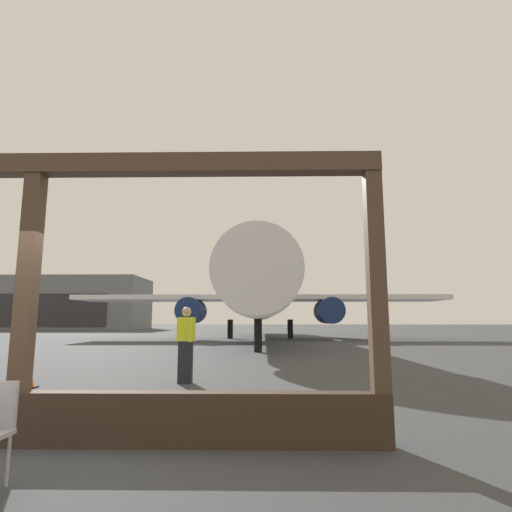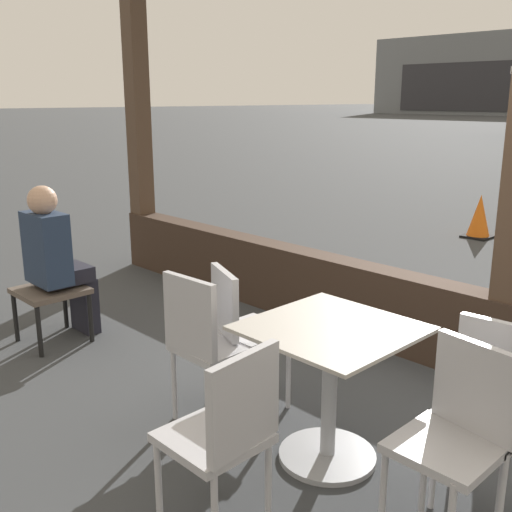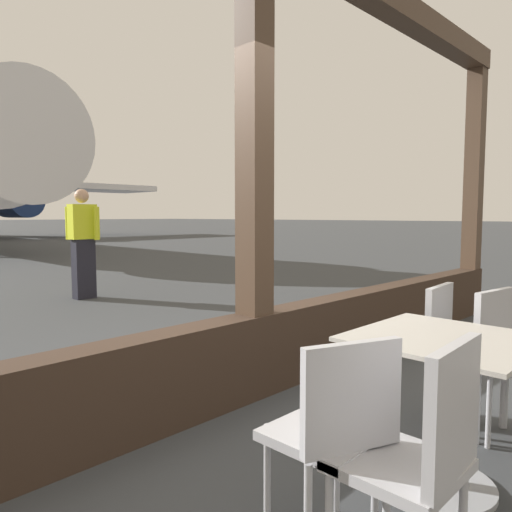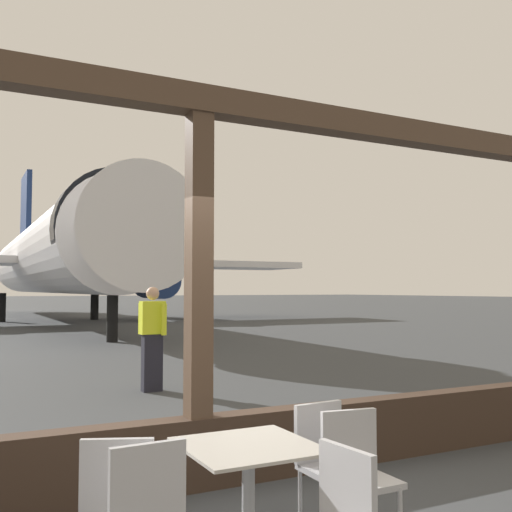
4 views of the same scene
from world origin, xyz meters
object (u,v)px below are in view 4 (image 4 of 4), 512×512
object	(u,v)px
cafe_chair_side_extra	(356,467)
ground_crew_worker	(152,337)
airplane	(54,256)
cafe_chair_window_left	(327,456)
dining_table	(248,497)
cafe_chair_window_right	(119,496)
cafe_chair_aisle_left	(141,512)

from	to	relation	value
cafe_chair_side_extra	ground_crew_worker	size ratio (longest dim) A/B	0.51
airplane	ground_crew_worker	distance (m)	22.73
cafe_chair_window_left	ground_crew_worker	world-z (taller)	ground_crew_worker
airplane	ground_crew_worker	size ratio (longest dim) A/B	19.46
airplane	cafe_chair_side_extra	bearing A→B (deg)	-94.23
ground_crew_worker	dining_table	bearing A→B (deg)	-101.80
cafe_chair_window_right	airplane	xyz separation A→B (m)	(3.66, 28.81, 2.90)
cafe_chair_side_extra	ground_crew_worker	world-z (taller)	ground_crew_worker
dining_table	cafe_chair_window_right	size ratio (longest dim) A/B	0.89
ground_crew_worker	cafe_chair_side_extra	bearing A→B (deg)	-95.12
dining_table	cafe_chair_window_left	xyz separation A→B (m)	(0.73, 0.24, 0.10)
cafe_chair_window_right	cafe_chair_aisle_left	size ratio (longest dim) A/B	0.96
dining_table	cafe_chair_window_right	xyz separation A→B (m)	(-0.77, 0.08, 0.10)
dining_table	cafe_chair_side_extra	xyz separation A→B (m)	(0.75, -0.08, 0.10)
airplane	ground_crew_worker	bearing A→B (deg)	-93.97
cafe_chair_side_extra	airplane	bearing A→B (deg)	85.77
airplane	cafe_chair_aisle_left	bearing A→B (deg)	-97.10
cafe_chair_aisle_left	airplane	size ratio (longest dim) A/B	0.03
dining_table	cafe_chair_aisle_left	size ratio (longest dim) A/B	0.85
cafe_chair_aisle_left	dining_table	bearing A→B (deg)	18.07
cafe_chair_side_extra	cafe_chair_aisle_left	bearing A→B (deg)	-173.75
cafe_chair_aisle_left	airplane	distance (m)	29.50
dining_table	airplane	bearing A→B (deg)	84.28
cafe_chair_window_left	ground_crew_worker	distance (m)	6.16
cafe_chair_side_extra	cafe_chair_window_left	bearing A→B (deg)	93.35
dining_table	cafe_chair_side_extra	size ratio (longest dim) A/B	0.88
cafe_chair_window_left	dining_table	bearing A→B (deg)	-162.13
ground_crew_worker	cafe_chair_aisle_left	bearing A→B (deg)	-107.37
cafe_chair_window_left	cafe_chair_aisle_left	bearing A→B (deg)	-162.03
cafe_chair_window_left	cafe_chair_window_right	bearing A→B (deg)	-174.18
cafe_chair_aisle_left	cafe_chair_side_extra	distance (m)	1.50
dining_table	cafe_chair_window_left	world-z (taller)	cafe_chair_window_left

